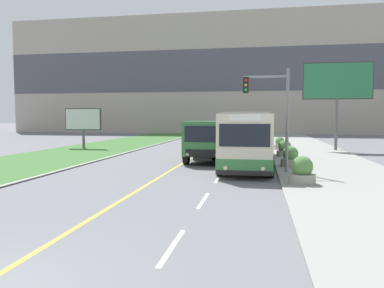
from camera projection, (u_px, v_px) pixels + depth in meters
name	position (u px, v px, depth m)	size (l,w,h in m)	color
lane_marking_centre	(67.00, 245.00, 8.29)	(2.88, 140.00, 0.01)	gold
apartment_block_background	(233.00, 75.00, 65.69)	(80.00, 8.04, 20.21)	#A89E8E
city_bus	(248.00, 138.00, 22.38)	(2.66, 12.57, 3.06)	beige
dump_truck	(207.00, 142.00, 22.99)	(2.49, 6.28, 2.57)	black
car_distant	(230.00, 137.00, 39.89)	(1.80, 4.30, 1.45)	silver
traffic_light_mast	(273.00, 106.00, 18.66)	(2.28, 0.32, 5.23)	slate
billboard_large	(337.00, 84.00, 30.79)	(5.55, 0.24, 7.32)	#59595B
billboard_small	(83.00, 120.00, 33.33)	(3.36, 0.24, 3.60)	#59595B
planter_round_near	(302.00, 172.00, 15.42)	(1.10, 1.10, 1.15)	gray
planter_round_second	(290.00, 158.00, 20.80)	(1.07, 1.07, 1.14)	gray
planter_round_third	(285.00, 149.00, 26.17)	(1.10, 1.10, 1.12)	gray
planter_round_far	(280.00, 144.00, 31.56)	(0.98, 0.98, 1.07)	gray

